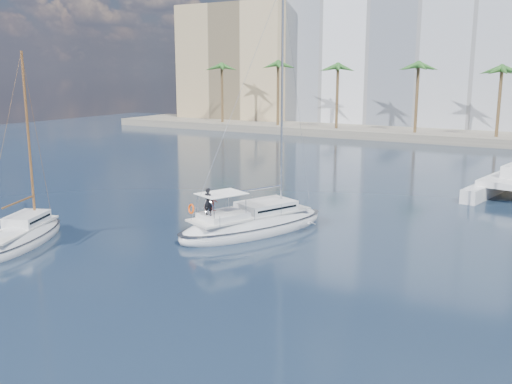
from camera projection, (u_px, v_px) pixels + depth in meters
The scene contains 9 objects.
ground at pixel (244, 250), 32.45m from camera, with size 160.00×160.00×0.00m, color black.
quay at pixel (459, 136), 83.90m from camera, with size 120.00×14.00×1.20m, color gray.
building_modern at pixel (406, 47), 97.15m from camera, with size 42.00×16.00×28.00m, color white.
building_tan_left at pixel (244, 65), 109.14m from camera, with size 22.00×14.00×22.00m, color tan.
palm_left at pixel (247, 69), 95.22m from camera, with size 3.60×3.60×12.30m.
palm_centre at pixel (459, 69), 78.50m from camera, with size 3.60×3.60×12.30m.
main_sloop at pixel (253, 224), 36.10m from camera, with size 7.39×11.37×16.15m.
small_sloop at pixel (21, 237), 33.48m from camera, with size 5.45×8.61×11.82m.
seagull at pixel (309, 223), 36.11m from camera, with size 0.96×0.41×0.18m.
Camera 1 is at (16.20, -26.49, 10.02)m, focal length 40.00 mm.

